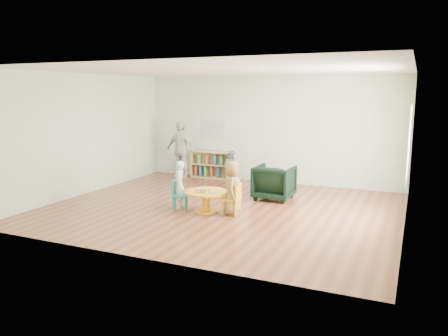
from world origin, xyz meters
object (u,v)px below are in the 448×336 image
Objects in this scene: child_left at (179,185)px; armchair at (274,182)px; kid_chair_right at (233,198)px; bookshelf at (211,165)px; activity_table at (206,197)px; child_right at (232,188)px; kid_chair_left at (178,194)px; toddler at (231,166)px; adult_caretaker at (180,150)px.

armchair is at bearing 112.27° from child_left.
kid_chair_right is 0.51× the size of bookshelf.
armchair is (0.92, 1.58, 0.09)m from activity_table.
activity_table is 0.81× the size of child_right.
child_right is at bearing 67.68° from child_left.
child_left reaches higher than activity_table.
kid_chair_left is 0.60× the size of child_left.
armchair is (2.36, -1.68, 0.02)m from bookshelf.
child_right reaches higher than kid_chair_left.
kid_chair_right is 0.73× the size of toddler.
armchair is 0.79× the size of child_right.
child_right reaches higher than bookshelf.
kid_chair_left is 3.30m from adult_caretaker.
toddler is (-1.30, 2.93, 0.09)m from kid_chair_right.
child_right reaches higher than armchair.
bookshelf is 3.32m from child_left.
activity_table is 1.02× the size of armchair.
activity_table is 0.57m from kid_chair_right.
activity_table is at bearing -66.05° from bookshelf.
toddler is at bearing 14.53° from adult_caretaker.
toddler is at bearing 103.82° from activity_table.
bookshelf is at bearing 171.72° from child_left.
armchair is 1.59m from child_right.
adult_caretaker is (-2.76, 2.79, 0.47)m from kid_chair_right.
armchair is at bearing -16.16° from kid_chair_right.
toddler reaches higher than bookshelf.
armchair reaches higher than kid_chair_left.
kid_chair_left is 1.20m from kid_chair_right.
kid_chair_left is at bearing -177.90° from activity_table.
toddler is 1.51m from adult_caretaker.
child_left is 2.95m from toddler.
bookshelf is at bearing 14.21° from child_right.
kid_chair_left is at bearing -16.40° from child_left.
kid_chair_right is at bearing -57.85° from bookshelf.
activity_table is 1.01× the size of toddler.
kid_chair_left is 0.37× the size of adult_caretaker.
bookshelf is 1.22× the size of child_left.
armchair reaches higher than kid_chair_right.
child_left is 1.18m from child_right.
adult_caretaker is at bearing 7.46° from toddler.
armchair is 2.19m from child_left.
bookshelf is 1.42× the size of toddler.
kid_chair_left is at bearing 90.60° from kid_chair_right.
toddler is (-0.10, 3.01, 0.11)m from kid_chair_left.
child_right is (1.18, 0.06, 0.21)m from kid_chair_left.
adult_caretaker is at bearing 127.63° from activity_table.
kid_chair_left is 1.20m from child_right.
activity_table is 3.62m from adult_caretaker.
bookshelf reaches higher than kid_chair_left.
kid_chair_right is 3.21m from toddler.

